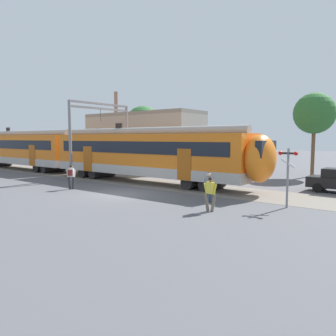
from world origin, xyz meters
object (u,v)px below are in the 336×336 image
object	(u,v)px
pedestrian_yellow	(210,192)
crossing_signal	(288,168)
pedestrian_white	(71,175)
commuter_train	(76,151)
pedestrian_grey	(209,184)

from	to	relation	value
pedestrian_yellow	crossing_signal	bearing A→B (deg)	49.22
crossing_signal	pedestrian_white	bearing A→B (deg)	-167.69
commuter_train	pedestrian_grey	world-z (taller)	commuter_train
commuter_train	pedestrian_white	bearing A→B (deg)	-39.16
pedestrian_yellow	crossing_signal	world-z (taller)	crossing_signal
commuter_train	crossing_signal	world-z (taller)	commuter_train
pedestrian_grey	pedestrian_white	bearing A→B (deg)	-169.30
pedestrian_grey	crossing_signal	xyz separation A→B (m)	(3.86, 1.13, 1.02)
pedestrian_white	crossing_signal	size ratio (longest dim) A/B	0.56
pedestrian_white	pedestrian_grey	world-z (taller)	same
commuter_train	pedestrian_white	world-z (taller)	commuter_train
pedestrian_grey	pedestrian_yellow	bearing A→B (deg)	-58.05
commuter_train	pedestrian_yellow	distance (m)	18.89
pedestrian_white	crossing_signal	bearing A→B (deg)	12.31
commuter_train	pedestrian_yellow	size ratio (longest dim) A/B	22.83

